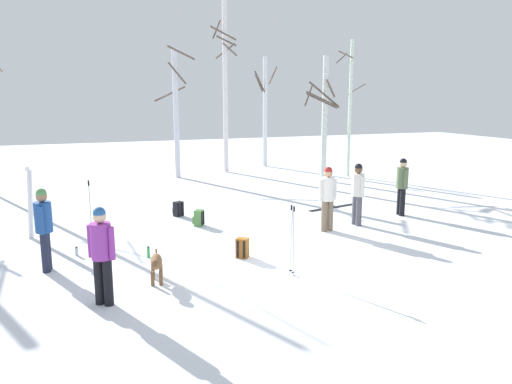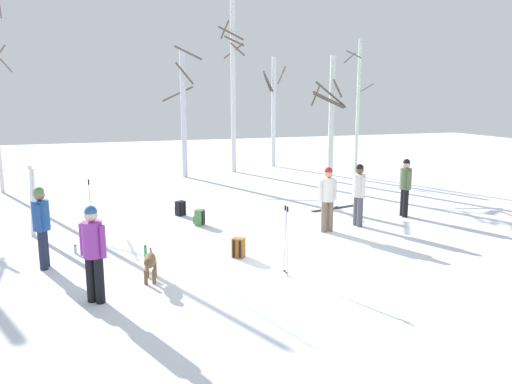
# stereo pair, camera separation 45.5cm
# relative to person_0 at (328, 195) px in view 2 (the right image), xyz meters

# --- Properties ---
(ground_plane) EXTENTS (60.00, 60.00, 0.00)m
(ground_plane) POSITION_rel_person_0_xyz_m (-2.07, -1.85, -0.98)
(ground_plane) COLOR white
(person_0) EXTENTS (0.52, 0.34, 1.72)m
(person_0) POSITION_rel_person_0_xyz_m (0.00, 0.00, 0.00)
(person_0) COLOR #72604C
(person_0) RESTS_ON ground_plane
(person_1) EXTENTS (0.34, 0.52, 1.72)m
(person_1) POSITION_rel_person_0_xyz_m (1.07, 0.26, 0.00)
(person_1) COLOR #4C4C56
(person_1) RESTS_ON ground_plane
(person_2) EXTENTS (0.43, 0.36, 1.72)m
(person_2) POSITION_rel_person_0_xyz_m (-5.83, -2.80, 0.00)
(person_2) COLOR black
(person_2) RESTS_ON ground_plane
(person_3) EXTENTS (0.34, 0.51, 1.72)m
(person_3) POSITION_rel_person_0_xyz_m (2.92, 0.79, 0.00)
(person_3) COLOR black
(person_3) RESTS_ON ground_plane
(person_4) EXTENTS (0.34, 0.52, 1.72)m
(person_4) POSITION_rel_person_0_xyz_m (-6.82, -0.66, 0.00)
(person_4) COLOR #1E2338
(person_4) RESTS_ON ground_plane
(dog) EXTENTS (0.32, 0.89, 0.57)m
(dog) POSITION_rel_person_0_xyz_m (-4.83, -2.11, -0.59)
(dog) COLOR brown
(dog) RESTS_ON ground_plane
(ski_pair_planted_0) EXTENTS (0.20, 0.15, 1.81)m
(ski_pair_planted_0) POSITION_rel_person_0_xyz_m (-7.25, 2.03, -0.08)
(ski_pair_planted_0) COLOR white
(ski_pair_planted_0) RESTS_ON ground_plane
(ski_pair_lying_0) EXTENTS (1.92, 0.59, 0.05)m
(ski_pair_lying_0) POSITION_rel_person_0_xyz_m (1.53, 2.37, -0.97)
(ski_pair_lying_0) COLOR black
(ski_pair_lying_0) RESTS_ON ground_plane
(ski_poles_0) EXTENTS (0.07, 0.27, 1.54)m
(ski_poles_0) POSITION_rel_person_0_xyz_m (-5.87, 1.03, -0.16)
(ski_poles_0) COLOR #B2B2BC
(ski_poles_0) RESTS_ON ground_plane
(ski_poles_1) EXTENTS (0.07, 0.21, 1.42)m
(ski_poles_1) POSITION_rel_person_0_xyz_m (-2.23, -2.64, -0.22)
(ski_poles_1) COLOR #B2B2BC
(ski_poles_1) RESTS_ON ground_plane
(backpack_0) EXTENTS (0.34, 0.33, 0.44)m
(backpack_0) POSITION_rel_person_0_xyz_m (-3.05, 1.72, -0.77)
(backpack_0) COLOR #4C7F3F
(backpack_0) RESTS_ON ground_plane
(backpack_1) EXTENTS (0.34, 0.34, 0.44)m
(backpack_1) POSITION_rel_person_0_xyz_m (-2.80, -1.27, -0.77)
(backpack_1) COLOR #99591E
(backpack_1) RESTS_ON ground_plane
(backpack_2) EXTENTS (0.32, 0.34, 0.44)m
(backpack_2) POSITION_rel_person_0_xyz_m (-3.35, 3.00, -0.77)
(backpack_2) COLOR black
(backpack_2) RESTS_ON ground_plane
(water_bottle_0) EXTENTS (0.06, 0.06, 0.26)m
(water_bottle_0) POSITION_rel_person_0_xyz_m (-4.75, -0.56, -0.86)
(water_bottle_0) COLOR green
(water_bottle_0) RESTS_ON ground_plane
(water_bottle_1) EXTENTS (0.07, 0.07, 0.21)m
(water_bottle_1) POSITION_rel_person_0_xyz_m (-6.24, 0.16, -0.88)
(water_bottle_1) COLOR silver
(water_bottle_1) RESTS_ON ground_plane
(birch_tree_2) EXTENTS (1.59, 1.62, 5.52)m
(birch_tree_2) POSITION_rel_person_0_xyz_m (-1.90, 10.00, 1.88)
(birch_tree_2) COLOR silver
(birch_tree_2) RESTS_ON ground_plane
(birch_tree_3) EXTENTS (1.36, 1.38, 7.74)m
(birch_tree_3) POSITION_rel_person_0_xyz_m (0.55, 10.78, 3.05)
(birch_tree_3) COLOR silver
(birch_tree_3) RESTS_ON ground_plane
(birch_tree_4) EXTENTS (0.99, 0.97, 5.40)m
(birch_tree_4) POSITION_rel_person_0_xyz_m (2.96, 11.95, 1.83)
(birch_tree_4) COLOR silver
(birch_tree_4) RESTS_ON ground_plane
(birch_tree_5) EXTENTS (1.40, 1.97, 5.12)m
(birch_tree_5) POSITION_rel_person_0_xyz_m (3.63, 7.03, 1.71)
(birch_tree_5) COLOR silver
(birch_tree_5) RESTS_ON ground_plane
(birch_tree_6) EXTENTS (1.29, 1.21, 5.88)m
(birch_tree_6) POSITION_rel_person_0_xyz_m (5.27, 7.74, 2.06)
(birch_tree_6) COLOR silver
(birch_tree_6) RESTS_ON ground_plane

